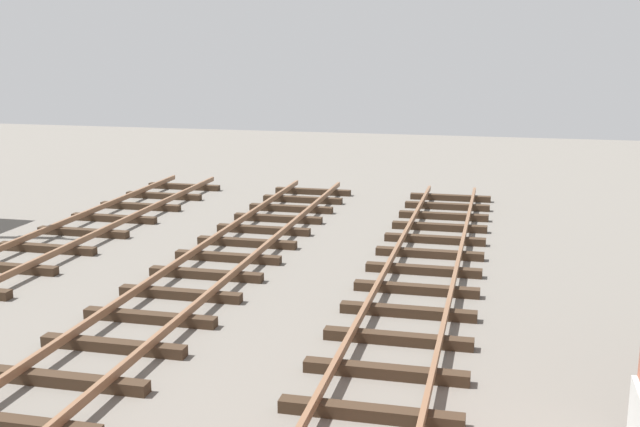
{
  "coord_description": "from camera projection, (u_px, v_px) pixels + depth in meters",
  "views": [
    {
      "loc": [
        2.29,
        -2.03,
        4.95
      ],
      "look_at": [
        -0.6,
        10.3,
        2.15
      ],
      "focal_mm": 44.21,
      "sensor_mm": 36.0,
      "label": 1
    }
  ],
  "objects": []
}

